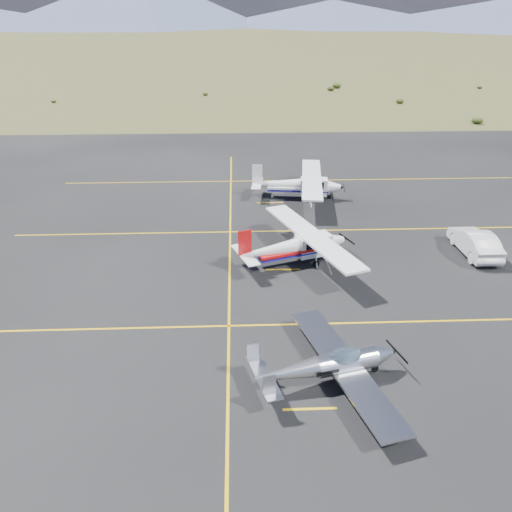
% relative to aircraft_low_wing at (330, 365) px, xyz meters
% --- Properties ---
extents(ground, '(1600.00, 1600.00, 0.00)m').
position_rel_aircraft_low_wing_xyz_m(ground, '(2.05, 2.04, -0.84)').
color(ground, '#383D1C').
rests_on(ground, ground).
extents(apron, '(72.00, 72.00, 0.02)m').
position_rel_aircraft_low_wing_xyz_m(apron, '(2.05, 9.04, -0.84)').
color(apron, black).
rests_on(apron, ground).
extents(aircraft_low_wing, '(5.89, 8.04, 1.75)m').
position_rel_aircraft_low_wing_xyz_m(aircraft_low_wing, '(0.00, 0.00, 0.00)').
color(aircraft_low_wing, '#BBBEC2').
rests_on(aircraft_low_wing, apron).
extents(aircraft_cessna, '(6.96, 9.79, 2.52)m').
position_rel_aircraft_low_wing_xyz_m(aircraft_cessna, '(-0.21, 10.36, 0.28)').
color(aircraft_cessna, silver).
rests_on(aircraft_cessna, apron).
extents(aircraft_plain, '(6.24, 10.32, 2.60)m').
position_rel_aircraft_low_wing_xyz_m(aircraft_plain, '(1.27, 21.48, 0.32)').
color(aircraft_plain, white).
rests_on(aircraft_plain, apron).
extents(sedan, '(1.59, 4.55, 1.50)m').
position_rel_aircraft_low_wing_xyz_m(sedan, '(10.64, 11.16, -0.08)').
color(sedan, silver).
rests_on(sedan, apron).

